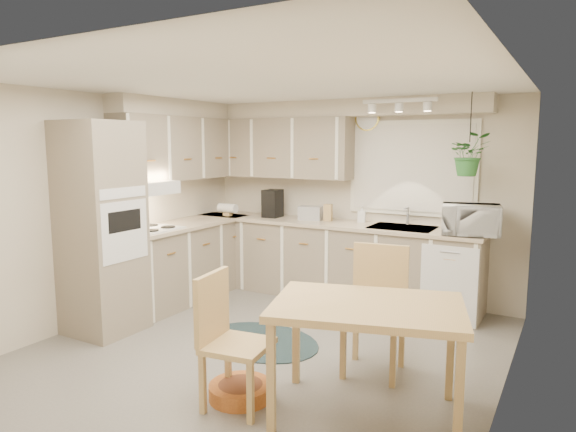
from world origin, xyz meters
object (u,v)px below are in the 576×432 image
object	(u,v)px
dining_table	(366,360)
braided_rug	(261,341)
chair_left	(238,342)
chair_back	(374,312)
microwave	(471,216)
pet_bed	(241,391)

from	to	relation	value
dining_table	braided_rug	distance (m)	1.61
chair_left	chair_back	world-z (taller)	chair_back
chair_left	chair_back	size ratio (longest dim) A/B	0.93
chair_left	microwave	world-z (taller)	microwave
chair_left	chair_back	bearing A→B (deg)	139.20
dining_table	pet_bed	distance (m)	0.99
dining_table	pet_bed	xyz separation A→B (m)	(-0.89, -0.24, -0.35)
dining_table	chair_back	distance (m)	0.70
dining_table	chair_back	world-z (taller)	chair_back
pet_bed	microwave	distance (m)	3.00
chair_back	pet_bed	bearing A→B (deg)	44.37
dining_table	chair_left	distance (m)	0.91
dining_table	chair_left	xyz separation A→B (m)	(-0.84, -0.34, 0.08)
chair_left	braided_rug	world-z (taller)	chair_left
braided_rug	dining_table	bearing A→B (deg)	-29.30
chair_left	microwave	size ratio (longest dim) A/B	1.69
chair_back	pet_bed	xyz separation A→B (m)	(-0.70, -0.90, -0.47)
braided_rug	microwave	size ratio (longest dim) A/B	2.11
pet_bed	microwave	size ratio (longest dim) A/B	0.82
dining_table	pet_bed	world-z (taller)	dining_table
chair_left	dining_table	bearing A→B (deg)	104.22
braided_rug	pet_bed	bearing A→B (deg)	-65.07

